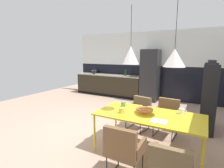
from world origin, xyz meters
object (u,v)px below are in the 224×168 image
armchair_head_of_table (167,112)px  armchair_corner_seat (170,164)px  open_shelf_unit (209,95)px  pendant_lamp_over_table_near (131,55)px  dining_table (149,116)px  armchair_by_stool (139,108)px  mug_tall_blue (121,110)px  armchair_near_window (123,146)px  mug_glass_clear (123,104)px  refrigerator_column (150,75)px  open_book (159,121)px  mug_short_terracotta (182,111)px  bottle_oil_tall (125,73)px  pendant_lamp_over_table_far (174,58)px  mug_white_ceramic (145,107)px  cooking_pot (94,72)px  bottle_spice_small (94,71)px  fruit_bowl (144,110)px

armchair_head_of_table → armchair_corner_seat: armchair_head_of_table is taller
armchair_head_of_table → armchair_corner_seat: 1.85m
open_shelf_unit → pendant_lamp_over_table_near: size_ratio=1.64×
dining_table → open_shelf_unit: open_shelf_unit is taller
armchair_by_stool → mug_tall_blue: mug_tall_blue is taller
armchair_near_window → mug_glass_clear: (-0.51, 1.06, 0.25)m
refrigerator_column → open_shelf_unit: 2.72m
open_book → armchair_corner_seat: bearing=-65.4°
armchair_head_of_table → pendant_lamp_over_table_near: size_ratio=0.80×
mug_short_terracotta → bottle_oil_tall: (-2.54, 3.16, 0.24)m
armchair_near_window → pendant_lamp_over_table_far: bearing=61.2°
armchair_corner_seat → mug_short_terracotta: mug_short_terracotta is taller
refrigerator_column → open_shelf_unit: (1.96, -1.88, -0.14)m
mug_white_ceramic → open_shelf_unit: (1.08, 1.39, 0.06)m
refrigerator_column → armchair_corner_seat: refrigerator_column is taller
mug_short_terracotta → armchair_head_of_table: bearing=121.1°
refrigerator_column → mug_white_ceramic: 3.39m
armchair_head_of_table → cooking_pot: 4.72m
refrigerator_column → bottle_oil_tall: 1.00m
pendant_lamp_over_table_near → mug_tall_blue: bearing=-114.6°
armchair_corner_seat → mug_glass_clear: (-1.14, 1.12, 0.26)m
armchair_by_stool → open_shelf_unit: size_ratio=0.46×
mug_white_ceramic → armchair_near_window: bearing=-85.9°
mug_white_ceramic → cooking_pot: bearing=136.5°
armchair_near_window → open_book: armchair_near_window is taller
mug_glass_clear → pendant_lamp_over_table_near: (0.23, -0.20, 0.98)m
armchair_by_stool → mug_white_ceramic: bearing=129.8°
mug_tall_blue → armchair_head_of_table: bearing=60.9°
mug_tall_blue → bottle_spice_small: size_ratio=0.43×
armchair_near_window → fruit_bowl: bearing=88.7°
mug_tall_blue → fruit_bowl: bearing=30.5°
armchair_head_of_table → refrigerator_column: bearing=-60.8°
mug_glass_clear → open_shelf_unit: bearing=43.9°
open_shelf_unit → mug_glass_clear: bearing=-46.1°
refrigerator_column → mug_tall_blue: refrigerator_column is taller
armchair_head_of_table → mug_short_terracotta: mug_short_terracotta is taller
armchair_near_window → bottle_spice_small: size_ratio=2.67×
cooking_pot → armchair_corner_seat: bearing=-46.9°
bottle_spice_small → bottle_oil_tall: (1.43, 0.12, -0.00)m
mug_tall_blue → open_shelf_unit: open_shelf_unit is taller
dining_table → bottle_spice_small: size_ratio=5.93×
armchair_by_stool → pendant_lamp_over_table_near: pendant_lamp_over_table_near is taller
dining_table → bottle_spice_small: (-3.47, 3.33, 0.33)m
open_shelf_unit → mug_white_ceramic: bearing=-37.9°
dining_table → armchair_near_window: (-0.09, -0.87, -0.16)m
bottle_spice_small → open_book: bearing=-44.0°
armchair_near_window → bottle_oil_tall: 4.76m
armchair_by_stool → mug_white_ceramic: 0.78m
mug_short_terracotta → fruit_bowl: bearing=-156.2°
fruit_bowl → pendant_lamp_over_table_far: pendant_lamp_over_table_far is taller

